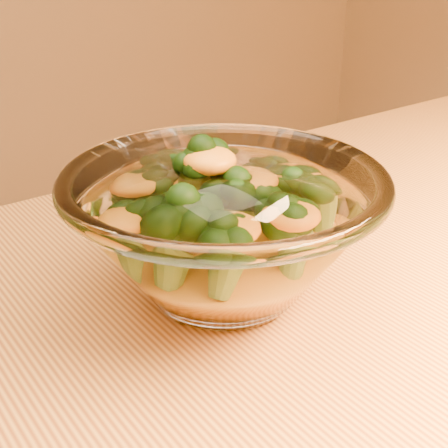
% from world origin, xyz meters
% --- Properties ---
extents(table, '(1.20, 0.80, 0.75)m').
position_xyz_m(table, '(0.00, 0.00, 0.65)').
color(table, gold).
rests_on(table, ground).
extents(glass_bowl, '(0.25, 0.25, 0.11)m').
position_xyz_m(glass_bowl, '(-0.11, 0.12, 0.81)').
color(glass_bowl, white).
rests_on(glass_bowl, table).
extents(cheese_sauce, '(0.13, 0.13, 0.04)m').
position_xyz_m(cheese_sauce, '(-0.11, 0.12, 0.78)').
color(cheese_sauce, orange).
rests_on(cheese_sauce, glass_bowl).
extents(broccoli_heap, '(0.16, 0.16, 0.08)m').
position_xyz_m(broccoli_heap, '(-0.12, 0.13, 0.82)').
color(broccoli_heap, black).
rests_on(broccoli_heap, cheese_sauce).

